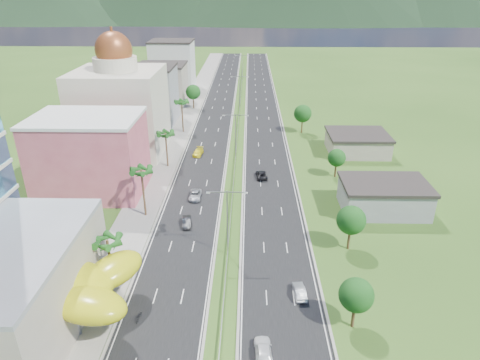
{
  "coord_description": "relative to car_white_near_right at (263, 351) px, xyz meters",
  "views": [
    {
      "loc": [
        3.08,
        -45.51,
        38.32
      ],
      "look_at": [
        1.63,
        22.51,
        7.0
      ],
      "focal_mm": 32.0,
      "sensor_mm": 36.0,
      "label": 1
    }
  ],
  "objects": [
    {
      "name": "car_white_near_right",
      "position": [
        0.0,
        0.0,
        0.0
      ],
      "size": [
        2.21,
        4.85,
        1.62
      ],
      "primitive_type": "imported",
      "rotation": [
        0.0,
        0.0,
        3.21
      ],
      "color": "white",
      "rests_on": "road_right"
    },
    {
      "name": "ground",
      "position": [
        -4.95,
        9.96,
        -0.85
      ],
      "size": [
        500.0,
        500.0,
        0.0
      ],
      "primitive_type": "plane",
      "color": "#2D5119",
      "rests_on": "ground"
    },
    {
      "name": "car_dark_far_right",
      "position": [
        0.96,
        48.99,
        -0.16
      ],
      "size": [
        2.63,
        4.89,
        1.3
      ],
      "primitive_type": "imported",
      "rotation": [
        0.0,
        0.0,
        3.24
      ],
      "color": "black",
      "rests_on": "road_right"
    },
    {
      "name": "midrise_grey",
      "position": [
        -31.95,
        89.96,
        7.15
      ],
      "size": [
        16.0,
        15.0,
        16.0
      ],
      "primitive_type": "cube",
      "color": "gray",
      "rests_on": "ground"
    },
    {
      "name": "shed_near",
      "position": [
        23.05,
        34.96,
        1.65
      ],
      "size": [
        15.0,
        10.0,
        5.0
      ],
      "primitive_type": "cube",
      "color": "gray",
      "rests_on": "ground"
    },
    {
      "name": "leafy_tree_lfar",
      "position": [
        -20.45,
        104.96,
        4.73
      ],
      "size": [
        4.9,
        4.9,
        8.05
      ],
      "color": "#47301C",
      "rests_on": "ground"
    },
    {
      "name": "median_guardrail",
      "position": [
        -4.95,
        81.95,
        -0.23
      ],
      "size": [
        0.1,
        216.06,
        0.76
      ],
      "color": "gray",
      "rests_on": "ground"
    },
    {
      "name": "streetlight_median_b",
      "position": [
        -4.95,
        19.96,
        5.9
      ],
      "size": [
        6.04,
        0.25,
        11.0
      ],
      "color": "gray",
      "rests_on": "ground"
    },
    {
      "name": "streetlight_median_d",
      "position": [
        -4.95,
        104.96,
        5.9
      ],
      "size": [
        6.04,
        0.25,
        11.0
      ],
      "color": "gray",
      "rests_on": "ground"
    },
    {
      "name": "leafy_tree_ra",
      "position": [
        11.05,
        4.96,
        3.93
      ],
      "size": [
        4.2,
        4.2,
        6.9
      ],
      "color": "#47301C",
      "rests_on": "ground"
    },
    {
      "name": "leafy_tree_rb",
      "position": [
        14.05,
        21.96,
        4.33
      ],
      "size": [
        4.55,
        4.55,
        7.47
      ],
      "color": "#47301C",
      "rests_on": "ground"
    },
    {
      "name": "road_left",
      "position": [
        -12.45,
        99.96,
        -0.83
      ],
      "size": [
        11.0,
        260.0,
        0.04
      ],
      "primitive_type": "cube",
      "color": "black",
      "rests_on": "ground"
    },
    {
      "name": "pink_shophouse",
      "position": [
        -32.95,
        41.96,
        6.65
      ],
      "size": [
        20.0,
        15.0,
        15.0
      ],
      "primitive_type": "cube",
      "color": "#BB4D5E",
      "rests_on": "ground"
    },
    {
      "name": "car_yellow_far_left",
      "position": [
        -14.22,
        62.17,
        -0.1
      ],
      "size": [
        2.49,
        5.09,
        1.42
      ],
      "primitive_type": "imported",
      "rotation": [
        0.0,
        0.0,
        -0.1
      ],
      "color": "yellow",
      "rests_on": "road_left"
    },
    {
      "name": "sidewalk_left",
      "position": [
        -21.95,
        99.96,
        -0.79
      ],
      "size": [
        7.0,
        260.0,
        0.12
      ],
      "primitive_type": "cube",
      "color": "gray",
      "rests_on": "ground"
    },
    {
      "name": "motorcycle",
      "position": [
        -15.37,
        5.55,
        -0.22
      ],
      "size": [
        0.71,
        1.89,
        1.18
      ],
      "primitive_type": "imported",
      "rotation": [
        0.0,
        0.0,
        -0.08
      ],
      "color": "black",
      "rests_on": "road_left"
    },
    {
      "name": "palm_tree_e",
      "position": [
        -20.45,
        79.96,
        7.46
      ],
      "size": [
        3.6,
        3.6,
        9.4
      ],
      "color": "#47301C",
      "rests_on": "ground"
    },
    {
      "name": "palm_tree_d",
      "position": [
        -20.45,
        54.96,
        6.7
      ],
      "size": [
        3.6,
        3.6,
        8.6
      ],
      "color": "#47301C",
      "rests_on": "ground"
    },
    {
      "name": "leafy_tree_rd",
      "position": [
        13.05,
        79.96,
        4.73
      ],
      "size": [
        4.9,
        4.9,
        8.05
      ],
      "color": "#47301C",
      "rests_on": "ground"
    },
    {
      "name": "car_silver_right",
      "position": [
        5.16,
        10.55,
        -0.14
      ],
      "size": [
        1.71,
        4.14,
        1.33
      ],
      "primitive_type": "imported",
      "rotation": [
        0.0,
        0.0,
        3.22
      ],
      "color": "#B8BBC1",
      "rests_on": "road_right"
    },
    {
      "name": "midrise_beige",
      "position": [
        -31.95,
        111.96,
        5.65
      ],
      "size": [
        16.0,
        15.0,
        13.0
      ],
      "primitive_type": "cube",
      "color": "gray",
      "rests_on": "ground"
    },
    {
      "name": "car_dark_left",
      "position": [
        -12.5,
        28.58,
        -0.15
      ],
      "size": [
        1.92,
        4.16,
        1.32
      ],
      "primitive_type": "imported",
      "rotation": [
        0.0,
        0.0,
        0.13
      ],
      "color": "black",
      "rests_on": "road_left"
    },
    {
      "name": "road_right",
      "position": [
        2.55,
        99.96,
        -0.83
      ],
      "size": [
        11.0,
        260.0,
        0.04
      ],
      "primitive_type": "cube",
      "color": "black",
      "rests_on": "ground"
    },
    {
      "name": "domed_building",
      "position": [
        -32.95,
        64.96,
        10.51
      ],
      "size": [
        20.0,
        20.0,
        28.7
      ],
      "color": "beige",
      "rests_on": "ground"
    },
    {
      "name": "leafy_tree_rc",
      "position": [
        17.05,
        49.96,
        3.53
      ],
      "size": [
        3.85,
        3.85,
        6.33
      ],
      "color": "#47301C",
      "rests_on": "ground"
    },
    {
      "name": "mountain_ridge",
      "position": [
        55.05,
        459.96,
        -0.85
      ],
      "size": [
        860.0,
        140.0,
        90.0
      ],
      "primitive_type": null,
      "color": "black",
      "rests_on": "ground"
    },
    {
      "name": "streetlight_median_c",
      "position": [
        -4.95,
        59.96,
        5.9
      ],
      "size": [
        6.04,
        0.25,
        11.0
      ],
      "color": "gray",
      "rests_on": "ground"
    },
    {
      "name": "palm_tree_c",
      "position": [
        -20.45,
        31.96,
        7.65
      ],
      "size": [
        3.6,
        3.6,
        9.6
      ],
      "color": "#47301C",
      "rests_on": "ground"
    },
    {
      "name": "shed_far",
      "position": [
        25.05,
        64.96,
        1.35
      ],
      "size": [
        14.0,
        12.0,
        4.4
      ],
      "primitive_type": "cube",
      "color": "gray",
      "rests_on": "ground"
    },
    {
      "name": "midrise_white",
      "position": [
        -31.95,
        134.96,
        8.15
      ],
      "size": [
        16.0,
        15.0,
        18.0
      ],
      "primitive_type": "cube",
      "color": "silver",
      "rests_on": "ground"
    },
    {
      "name": "palm_tree_b",
      "position": [
        -20.45,
        11.96,
        6.21
      ],
      "size": [
        3.6,
        3.6,
        8.1
      ],
      "color": "#47301C",
      "rests_on": "ground"
    },
    {
      "name": "lime_canopy",
      "position": [
        -24.95,
        5.96,
        4.14
      ],
      "size": [
        18.0,
        15.0,
        7.4
      ],
      "color": "#B8B712",
      "rests_on": "ground"
    },
    {
      "name": "car_silver_mid_left",
      "position": [
        -12.24,
        38.92,
        -0.14
      ],
      "size": [
        2.27,
        4.8,
        1.33
      ],
      "primitive_type": "imported",
      "rotation": [
        0.0,
        0.0,
        0.02
      ],
      "color": "#A8ABB0",
      "rests_on": "road_left"
    },
    {
      "name": "streetlight_median_e",
      "position": [
        -4.95,
        149.96,
        5.9
      ],
      "size": [
        6.04,
        0.25,
        11.0
      ],
      "color": "gray",
      "rests_on": "ground"
    }
  ]
}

